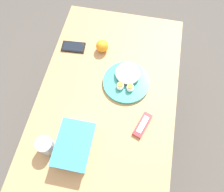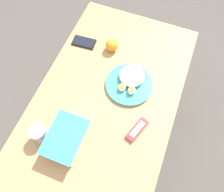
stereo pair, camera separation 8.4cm
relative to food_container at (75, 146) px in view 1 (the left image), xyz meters
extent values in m
plane|color=#4C4742|center=(0.28, -0.09, -0.78)|extent=(10.00, 10.00, 0.00)
cube|color=#AD7F51|center=(0.28, -0.09, -0.05)|extent=(1.25, 0.73, 0.03)
cylinder|color=#936C45|center=(0.85, -0.40, -0.42)|extent=(0.06, 0.06, 0.71)
cylinder|color=#936C45|center=(0.85, 0.22, -0.42)|extent=(0.06, 0.06, 0.71)
cube|color=white|center=(0.00, 0.00, 0.00)|extent=(0.21, 0.14, 0.08)
cube|color=beige|center=(0.00, 0.00, -0.02)|extent=(0.19, 0.13, 0.04)
cube|color=#338CC6|center=(0.00, 0.00, 0.04)|extent=(0.22, 0.16, 0.01)
ellipsoid|color=tan|center=(-0.06, -0.01, 0.00)|extent=(0.06, 0.05, 0.03)
ellipsoid|color=tan|center=(0.06, 0.00, 0.00)|extent=(0.06, 0.04, 0.02)
sphere|color=orange|center=(0.59, 0.00, 0.00)|extent=(0.07, 0.07, 0.07)
cylinder|color=#4C662D|center=(0.59, 0.00, 0.03)|extent=(0.01, 0.01, 0.00)
cylinder|color=teal|center=(0.40, -0.18, -0.03)|extent=(0.26, 0.26, 0.02)
ellipsoid|color=white|center=(0.44, -0.18, 0.00)|extent=(0.14, 0.14, 0.04)
ellipsoid|color=white|center=(0.36, -0.20, 0.00)|extent=(0.05, 0.04, 0.03)
cylinder|color=#F4A823|center=(0.36, -0.20, 0.01)|extent=(0.03, 0.03, 0.01)
ellipsoid|color=white|center=(0.36, -0.15, 0.00)|extent=(0.05, 0.04, 0.03)
cylinder|color=#F4A823|center=(0.36, -0.15, 0.01)|extent=(0.03, 0.03, 0.01)
cube|color=#B7282D|center=(0.17, -0.30, -0.03)|extent=(0.14, 0.09, 0.02)
cube|color=white|center=(0.17, -0.30, -0.02)|extent=(0.10, 0.06, 0.00)
cube|color=black|center=(0.57, 0.17, -0.03)|extent=(0.08, 0.14, 0.01)
cube|color=black|center=(0.57, 0.17, -0.03)|extent=(0.07, 0.12, 0.00)
cylinder|color=silver|center=(-0.02, 0.13, 0.01)|extent=(0.08, 0.08, 0.09)
camera|label=1|loc=(-0.18, -0.21, 1.02)|focal=35.00mm
camera|label=2|loc=(-0.16, -0.29, 1.02)|focal=35.00mm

